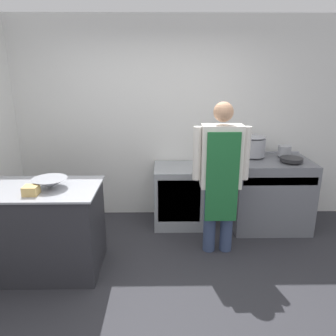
% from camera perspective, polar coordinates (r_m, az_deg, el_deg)
% --- Properties ---
extents(ground_plane, '(14.00, 14.00, 0.00)m').
position_cam_1_polar(ground_plane, '(3.27, -1.21, -21.60)').
color(ground_plane, '#2D2D33').
extents(wall_back, '(8.00, 0.05, 2.70)m').
position_cam_1_polar(wall_back, '(4.51, -1.19, 8.22)').
color(wall_back, white).
rests_on(wall_back, ground_plane).
extents(prep_counter, '(1.29, 0.75, 0.91)m').
position_cam_1_polar(prep_counter, '(3.66, -21.68, -9.88)').
color(prep_counter, '#2D2D33').
rests_on(prep_counter, ground_plane).
extents(stove, '(0.97, 0.74, 0.93)m').
position_cam_1_polar(stove, '(4.53, 17.18, -4.20)').
color(stove, slate).
rests_on(stove, ground_plane).
extents(fridge_unit, '(0.63, 0.62, 0.80)m').
position_cam_1_polar(fridge_unit, '(4.42, 1.77, -4.78)').
color(fridge_unit, '#93999E').
rests_on(fridge_unit, ground_plane).
extents(person_cook, '(0.61, 0.24, 1.71)m').
position_cam_1_polar(person_cook, '(3.60, 9.17, -0.50)').
color(person_cook, '#38476B').
rests_on(person_cook, ground_plane).
extents(mixing_bowl, '(0.34, 0.34, 0.10)m').
position_cam_1_polar(mixing_bowl, '(3.40, -19.87, -2.51)').
color(mixing_bowl, '#9EA0A8').
rests_on(mixing_bowl, prep_counter).
extents(plastic_tub, '(0.13, 0.13, 0.09)m').
position_cam_1_polar(plastic_tub, '(3.29, -22.75, -3.62)').
color(plastic_tub, '#D8B266').
rests_on(plastic_tub, prep_counter).
extents(stock_pot, '(0.31, 0.31, 0.28)m').
position_cam_1_polar(stock_pot, '(4.41, 14.65, 3.83)').
color(stock_pot, '#9EA0A8').
rests_on(stock_pot, stove).
extents(saute_pan, '(0.28, 0.28, 0.04)m').
position_cam_1_polar(saute_pan, '(4.33, 20.70, 1.42)').
color(saute_pan, '#262628').
rests_on(saute_pan, stove).
extents(sauce_pot, '(0.17, 0.17, 0.13)m').
position_cam_1_polar(sauce_pot, '(4.56, 19.61, 2.86)').
color(sauce_pot, '#9EA0A8').
rests_on(sauce_pot, stove).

